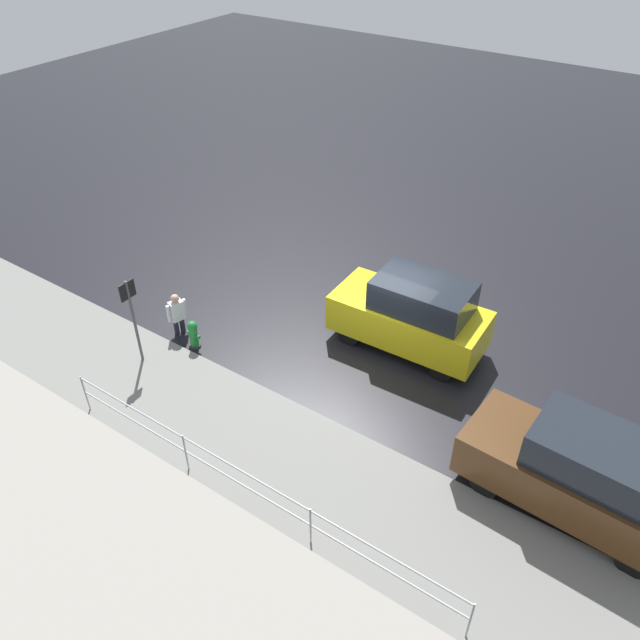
% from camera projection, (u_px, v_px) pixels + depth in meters
% --- Properties ---
extents(ground_plane, '(60.00, 60.00, 0.00)m').
position_uv_depth(ground_plane, '(367.00, 351.00, 16.11)').
color(ground_plane, black).
extents(kerb_strip, '(24.00, 3.20, 0.04)m').
position_uv_depth(kerb_strip, '(267.00, 454.00, 13.32)').
color(kerb_strip, slate).
rests_on(kerb_strip, ground).
extents(moving_hatchback, '(3.95, 1.81, 2.06)m').
position_uv_depth(moving_hatchback, '(412.00, 314.00, 15.64)').
color(moving_hatchback, yellow).
rests_on(moving_hatchback, ground).
extents(parked_sedan, '(4.39, 1.99, 1.98)m').
position_uv_depth(parked_sedan, '(583.00, 473.00, 11.70)').
color(parked_sedan, '#513319').
rests_on(parked_sedan, ground).
extents(fire_hydrant, '(0.42, 0.31, 0.80)m').
position_uv_depth(fire_hydrant, '(193.00, 334.00, 16.00)').
color(fire_hydrant, '#197A2D').
rests_on(fire_hydrant, ground).
extents(pedestrian, '(0.33, 0.55, 1.22)m').
position_uv_depth(pedestrian, '(177.00, 312.00, 16.31)').
color(pedestrian, silver).
rests_on(pedestrian, ground).
extents(metal_railing, '(9.33, 0.04, 1.05)m').
position_uv_depth(metal_railing, '(244.00, 481.00, 11.88)').
color(metal_railing, '#B7BABF').
rests_on(metal_railing, ground).
extents(sign_post, '(0.07, 0.44, 2.40)m').
position_uv_depth(sign_post, '(132.00, 310.00, 14.85)').
color(sign_post, '#4C4C51').
rests_on(sign_post, ground).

